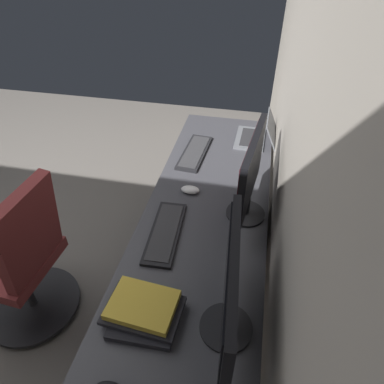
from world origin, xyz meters
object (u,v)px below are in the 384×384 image
object	(u,v)px
keyboard_main	(165,232)
book_stack_near	(144,311)
monitor_primary	(230,290)
monitor_secondary	(250,174)
office_chair	(23,265)
laptop_leftmost	(259,135)
mouse_main	(190,190)
drawer_pedestal	(211,248)
keyboard_spare	(195,152)

from	to	relation	value
keyboard_main	book_stack_near	distance (m)	0.44
monitor_primary	monitor_secondary	world-z (taller)	monitor_secondary
office_chair	monitor_primary	bearing A→B (deg)	75.81
laptop_leftmost	monitor_primary	bearing A→B (deg)	-1.88
laptop_leftmost	book_stack_near	xyz separation A→B (m)	(1.43, -0.36, -0.01)
monitor_secondary	keyboard_main	world-z (taller)	monitor_secondary
mouse_main	monitor_secondary	bearing A→B (deg)	69.37
drawer_pedestal	monitor_secondary	world-z (taller)	monitor_secondary
drawer_pedestal	keyboard_spare	xyz separation A→B (m)	(-0.44, -0.19, 0.39)
drawer_pedestal	mouse_main	bearing A→B (deg)	-108.77
keyboard_main	mouse_main	bearing A→B (deg)	171.16
mouse_main	keyboard_main	bearing A→B (deg)	-8.84
mouse_main	book_stack_near	world-z (taller)	book_stack_near
laptop_leftmost	office_chair	xyz separation A→B (m)	(1.12, -1.18, -0.32)
laptop_leftmost	mouse_main	xyz separation A→B (m)	(0.65, -0.34, -0.03)
drawer_pedestal	keyboard_spare	bearing A→B (deg)	-156.11
keyboard_main	book_stack_near	world-z (taller)	book_stack_near
keyboard_spare	drawer_pedestal	bearing A→B (deg)	23.89
monitor_secondary	keyboard_spare	distance (m)	0.68
keyboard_spare	monitor_secondary	bearing A→B (deg)	35.88
drawer_pedestal	book_stack_near	xyz separation A→B (m)	(0.73, -0.16, 0.42)
keyboard_main	mouse_main	world-z (taller)	mouse_main
book_stack_near	office_chair	size ratio (longest dim) A/B	0.31
laptop_leftmost	office_chair	bearing A→B (deg)	-46.33
monitor_secondary	book_stack_near	xyz separation A→B (m)	(0.66, -0.33, -0.22)
keyboard_spare	office_chair	world-z (taller)	office_chair
drawer_pedestal	laptop_leftmost	size ratio (longest dim) A/B	2.21
monitor_primary	laptop_leftmost	distance (m)	1.42
book_stack_near	laptop_leftmost	bearing A→B (deg)	165.90
laptop_leftmost	mouse_main	bearing A→B (deg)	-27.86
office_chair	keyboard_main	bearing A→B (deg)	99.91
monitor_secondary	keyboard_main	bearing A→B (deg)	-59.17
keyboard_main	office_chair	distance (m)	0.84
keyboard_main	mouse_main	size ratio (longest dim) A/B	4.10
monitor_secondary	book_stack_near	bearing A→B (deg)	-26.68
keyboard_spare	book_stack_near	xyz separation A→B (m)	(1.17, 0.04, 0.03)
office_chair	monitor_secondary	bearing A→B (deg)	107.22
keyboard_spare	office_chair	distance (m)	1.20
monitor_primary	office_chair	size ratio (longest dim) A/B	0.60
office_chair	keyboard_spare	bearing A→B (deg)	138.03
keyboard_spare	mouse_main	world-z (taller)	mouse_main
drawer_pedestal	monitor_secondary	xyz separation A→B (m)	(0.07, 0.17, 0.64)
drawer_pedestal	keyboard_spare	distance (m)	0.62
drawer_pedestal	office_chair	distance (m)	1.07
laptop_leftmost	book_stack_near	distance (m)	1.47
monitor_secondary	laptop_leftmost	world-z (taller)	monitor_secondary
keyboard_spare	office_chair	size ratio (longest dim) A/B	0.44
keyboard_spare	keyboard_main	bearing A→B (deg)	0.10
keyboard_main	book_stack_near	size ratio (longest dim) A/B	1.42
laptop_leftmost	mouse_main	world-z (taller)	laptop_leftmost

